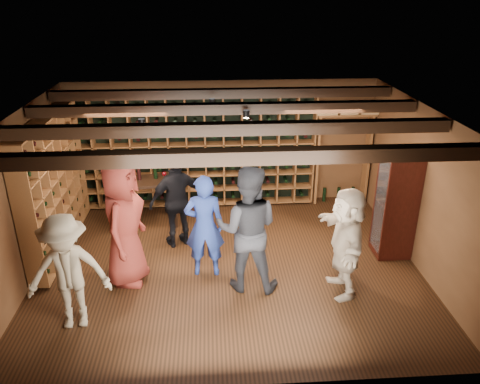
{
  "coord_description": "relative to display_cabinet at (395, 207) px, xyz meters",
  "views": [
    {
      "loc": [
        -0.25,
        -6.43,
        4.14
      ],
      "look_at": [
        0.19,
        0.2,
        1.2
      ],
      "focal_mm": 35.0,
      "sensor_mm": 36.0,
      "label": 1
    }
  ],
  "objects": [
    {
      "name": "wine_rack_back",
      "position": [
        -3.24,
        2.13,
        0.29
      ],
      "size": [
        4.65,
        0.3,
        2.2
      ],
      "color": "brown",
      "rests_on": "ground"
    },
    {
      "name": "man_grey_suit",
      "position": [
        -2.47,
        -0.77,
        0.1
      ],
      "size": [
        1.04,
        0.88,
        1.92
      ],
      "primitive_type": "imported",
      "rotation": [
        0.0,
        0.0,
        2.96
      ],
      "color": "black",
      "rests_on": "ground"
    },
    {
      "name": "tasting_table",
      "position": [
        -4.22,
        1.33,
        -0.07
      ],
      "size": [
        1.26,
        0.77,
        1.17
      ],
      "rotation": [
        0.0,
        0.0,
        0.15
      ],
      "color": "black",
      "rests_on": "ground"
    },
    {
      "name": "wine_rack_left",
      "position": [
        -5.54,
        0.62,
        0.29
      ],
      "size": [
        0.3,
        2.65,
        2.2
      ],
      "color": "brown",
      "rests_on": "ground"
    },
    {
      "name": "guest_red_floral",
      "position": [
        -4.26,
        -0.49,
        0.12
      ],
      "size": [
        0.78,
        1.05,
        1.96
      ],
      "primitive_type": "imported",
      "rotation": [
        0.0,
        0.0,
        1.4
      ],
      "color": "maroon",
      "rests_on": "ground"
    },
    {
      "name": "guest_beige",
      "position": [
        -1.09,
        -0.98,
        -0.04
      ],
      "size": [
        0.49,
        1.52,
        1.64
      ],
      "primitive_type": "imported",
      "rotation": [
        0.0,
        0.0,
        4.72
      ],
      "color": "tan",
      "rests_on": "ground"
    },
    {
      "name": "man_blue_shirt",
      "position": [
        -3.08,
        -0.39,
        -0.03
      ],
      "size": [
        0.61,
        0.41,
        1.65
      ],
      "primitive_type": "imported",
      "rotation": [
        0.0,
        0.0,
        3.12
      ],
      "color": "navy",
      "rests_on": "ground"
    },
    {
      "name": "crate_shelf",
      "position": [
        -0.31,
        2.12,
        0.71
      ],
      "size": [
        1.2,
        0.32,
        2.07
      ],
      "color": "brown",
      "rests_on": "ground"
    },
    {
      "name": "ground",
      "position": [
        -2.71,
        -0.2,
        -0.86
      ],
      "size": [
        6.0,
        6.0,
        0.0
      ],
      "primitive_type": "plane",
      "color": "#341C0E",
      "rests_on": "ground"
    },
    {
      "name": "guest_woman_black",
      "position": [
        -3.54,
        0.55,
        -0.03
      ],
      "size": [
        1.05,
        0.75,
        1.65
      ],
      "primitive_type": "imported",
      "rotation": [
        0.0,
        0.0,
        3.54
      ],
      "color": "black",
      "rests_on": "ground"
    },
    {
      "name": "guest_khaki",
      "position": [
        -4.81,
        -1.49,
        -0.05
      ],
      "size": [
        1.1,
        0.7,
        1.61
      ],
      "primitive_type": "imported",
      "rotation": [
        0.0,
        0.0,
        0.1
      ],
      "color": "gray",
      "rests_on": "ground"
    },
    {
      "name": "display_cabinet",
      "position": [
        0.0,
        0.0,
        0.0
      ],
      "size": [
        0.55,
        0.5,
        1.75
      ],
      "color": "#3A100B",
      "rests_on": "ground"
    },
    {
      "name": "room_shell",
      "position": [
        -2.71,
        -0.15,
        1.56
      ],
      "size": [
        6.0,
        6.0,
        6.0
      ],
      "color": "brown",
      "rests_on": "ground"
    }
  ]
}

